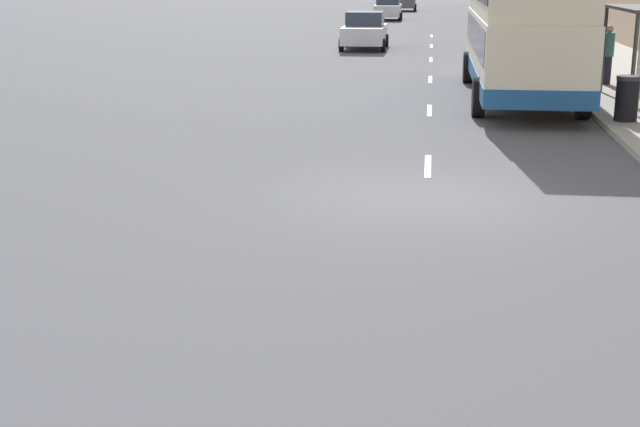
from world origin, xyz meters
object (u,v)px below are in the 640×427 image
double_decker_bus_near (522,17)px  litter_bin (627,98)px  car_1 (405,1)px  car_0 (388,8)px  pedestrian_1 (608,54)px  car_2 (365,31)px

double_decker_bus_near → litter_bin: double_decker_bus_near is taller
double_decker_bus_near → car_1: double_decker_bus_near is taller
car_0 → pedestrian_1: size_ratio=2.36×
double_decker_bus_near → pedestrian_1: bearing=42.6°
litter_bin → double_decker_bus_near: bearing=115.2°
pedestrian_1 → litter_bin: bearing=-96.6°
car_0 → pedestrian_1: 39.46m
double_decker_bus_near → car_2: (-5.56, 16.08, -1.44)m
car_2 → litter_bin: bearing=110.4°
car_2 → pedestrian_1: pedestrian_1 is taller
car_2 → pedestrian_1: (8.46, -13.42, 0.21)m
double_decker_bus_near → car_0: double_decker_bus_near is taller
car_0 → litter_bin: 46.25m
pedestrian_1 → double_decker_bus_near: bearing=-137.4°
pedestrian_1 → litter_bin: pedestrian_1 is taller
double_decker_bus_near → pedestrian_1: (2.90, 2.67, -1.23)m
car_2 → litter_bin: car_2 is taller
car_2 → litter_bin: 21.88m
car_2 → car_1: bearing=-90.9°
litter_bin → car_0: bearing=99.7°
double_decker_bus_near → car_2: double_decker_bus_near is taller
car_0 → car_2: bearing=90.4°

